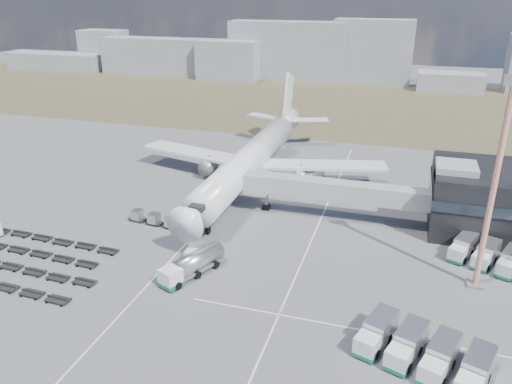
% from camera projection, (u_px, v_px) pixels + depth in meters
% --- Properties ---
extents(ground, '(420.00, 420.00, 0.00)m').
position_uv_depth(ground, '(184.00, 262.00, 70.53)').
color(ground, '#565659').
rests_on(ground, ground).
extents(grass_strip, '(420.00, 90.00, 0.01)m').
position_uv_depth(grass_strip, '(322.00, 103.00, 167.71)').
color(grass_strip, brown).
rests_on(grass_strip, ground).
extents(lane_markings, '(47.12, 110.00, 0.01)m').
position_uv_depth(lane_markings, '(256.00, 262.00, 70.51)').
color(lane_markings, silver).
rests_on(lane_markings, ground).
extents(jet_bridge, '(30.30, 3.80, 7.05)m').
position_uv_depth(jet_bridge, '(323.00, 189.00, 82.30)').
color(jet_bridge, '#939399').
rests_on(jet_bridge, ground).
extents(airliner, '(51.59, 64.53, 17.62)m').
position_uv_depth(airliner, '(253.00, 157.00, 97.12)').
color(airliner, white).
rests_on(airliner, ground).
extents(skyline, '(297.23, 25.25, 24.49)m').
position_uv_depth(skyline, '(306.00, 59.00, 204.06)').
color(skyline, gray).
rests_on(skyline, ground).
extents(fuel_tanker, '(6.28, 10.18, 3.23)m').
position_uv_depth(fuel_tanker, '(192.00, 265.00, 66.61)').
color(fuel_tanker, white).
rests_on(fuel_tanker, ground).
extents(pushback_tug, '(3.26, 1.89, 1.46)m').
position_uv_depth(pushback_tug, '(197.00, 256.00, 70.61)').
color(pushback_tug, white).
rests_on(pushback_tug, ground).
extents(catering_truck, '(4.13, 6.91, 2.97)m').
position_uv_depth(catering_truck, '(312.00, 176.00, 98.03)').
color(catering_truck, white).
rests_on(catering_truck, ground).
extents(service_trucks_near, '(14.17, 10.69, 2.80)m').
position_uv_depth(service_trucks_near, '(423.00, 351.00, 50.93)').
color(service_trucks_near, white).
rests_on(service_trucks_near, ground).
extents(service_trucks_far, '(13.37, 10.55, 2.62)m').
position_uv_depth(service_trucks_far, '(498.00, 258.00, 68.67)').
color(service_trucks_far, white).
rests_on(service_trucks_far, ground).
extents(uld_row, '(12.61, 3.19, 1.73)m').
position_uv_depth(uld_row, '(162.00, 220.00, 80.55)').
color(uld_row, black).
rests_on(uld_row, ground).
extents(baggage_dollies, '(28.21, 14.98, 0.72)m').
position_uv_depth(baggage_dollies, '(17.00, 259.00, 70.36)').
color(baggage_dollies, black).
rests_on(baggage_dollies, ground).
extents(floodlight_mast, '(2.58, 2.09, 27.07)m').
position_uv_depth(floodlight_mast, '(494.00, 189.00, 59.81)').
color(floodlight_mast, '#D64622').
rests_on(floodlight_mast, ground).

